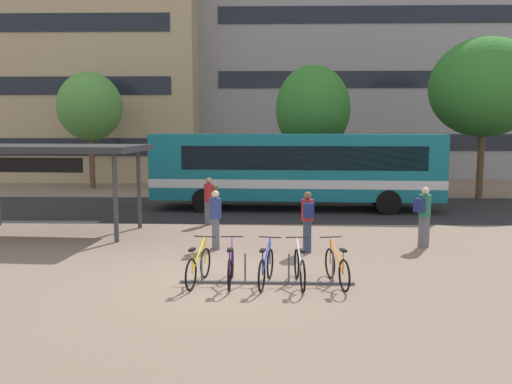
# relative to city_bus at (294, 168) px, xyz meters

# --- Properties ---
(ground) EXTENTS (200.00, 200.00, 0.00)m
(ground) POSITION_rel_city_bus_xyz_m (-2.08, -10.63, -1.78)
(ground) COLOR #7A6656
(bus_lane_asphalt) EXTENTS (80.00, 7.20, 0.01)m
(bus_lane_asphalt) POSITION_rel_city_bus_xyz_m (-2.08, -0.00, -1.77)
(bus_lane_asphalt) COLOR #232326
(bus_lane_asphalt) RESTS_ON ground
(city_bus) EXTENTS (12.13, 3.17, 3.20)m
(city_bus) POSITION_rel_city_bus_xyz_m (0.00, 0.00, 0.00)
(city_bus) COLOR #0F6070
(city_bus) RESTS_ON ground
(bike_rack) EXTENTS (3.91, 0.14, 0.70)m
(bike_rack) POSITION_rel_city_bus_xyz_m (-1.10, -10.83, -1.68)
(bike_rack) COLOR #47474C
(bike_rack) RESTS_ON ground
(parked_bicycle_yellow_0) EXTENTS (0.53, 1.70, 0.99)m
(parked_bicycle_yellow_0) POSITION_rel_city_bus_xyz_m (-2.63, -10.86, -1.39)
(parked_bicycle_yellow_0) COLOR black
(parked_bicycle_yellow_0) RESTS_ON ground
(parked_bicycle_purple_1) EXTENTS (0.52, 1.72, 0.99)m
(parked_bicycle_purple_1) POSITION_rel_city_bus_xyz_m (-1.91, -10.86, -1.39)
(parked_bicycle_purple_1) COLOR black
(parked_bicycle_purple_1) RESTS_ON ground
(parked_bicycle_blue_2) EXTENTS (0.52, 1.70, 0.99)m
(parked_bicycle_blue_2) POSITION_rel_city_bus_xyz_m (-1.12, -10.90, -1.39)
(parked_bicycle_blue_2) COLOR black
(parked_bicycle_blue_2) RESTS_ON ground
(parked_bicycle_white_3) EXTENTS (0.52, 1.72, 0.99)m
(parked_bicycle_white_3) POSITION_rel_city_bus_xyz_m (-0.38, -10.90, -1.39)
(parked_bicycle_white_3) COLOR black
(parked_bicycle_white_3) RESTS_ON ground
(parked_bicycle_orange_4) EXTENTS (0.53, 1.70, 0.99)m
(parked_bicycle_orange_4) POSITION_rel_city_bus_xyz_m (0.45, -10.84, -1.39)
(parked_bicycle_orange_4) COLOR black
(parked_bicycle_orange_4) RESTS_ON ground
(transit_shelter) EXTENTS (6.16, 3.49, 2.90)m
(transit_shelter) POSITION_rel_city_bus_xyz_m (-8.20, -5.34, 0.94)
(transit_shelter) COLOR #38383D
(transit_shelter) RESTS_ON ground
(commuter_navy_pack_0) EXTENTS (0.36, 0.54, 1.71)m
(commuter_navy_pack_0) POSITION_rel_city_bus_xyz_m (0.02, -7.81, -0.78)
(commuter_navy_pack_0) COLOR #2D3851
(commuter_navy_pack_0) RESTS_ON ground
(commuter_navy_pack_1) EXTENTS (0.39, 0.56, 1.70)m
(commuter_navy_pack_1) POSITION_rel_city_bus_xyz_m (-2.59, -7.43, -0.79)
(commuter_navy_pack_1) COLOR #565660
(commuter_navy_pack_1) RESTS_ON ground
(commuter_navy_pack_2) EXTENTS (0.60, 0.56, 1.77)m
(commuter_navy_pack_2) POSITION_rel_city_bus_xyz_m (3.44, -7.09, -0.75)
(commuter_navy_pack_2) COLOR #565660
(commuter_navy_pack_2) RESTS_ON ground
(commuter_olive_pack_3) EXTENTS (0.55, 0.60, 1.69)m
(commuter_olive_pack_3) POSITION_rel_city_bus_xyz_m (-3.18, -3.65, -0.80)
(commuter_olive_pack_3) COLOR #565660
(commuter_olive_pack_3) RESTS_ON ground
(street_tree_0) EXTENTS (3.58, 3.58, 6.56)m
(street_tree_0) POSITION_rel_city_bus_xyz_m (-11.18, 7.49, 2.84)
(street_tree_0) COLOR brown
(street_tree_0) RESTS_ON ground
(street_tree_1) EXTENTS (5.16, 5.16, 7.72)m
(street_tree_1) POSITION_rel_city_bus_xyz_m (9.20, 3.42, 3.58)
(street_tree_1) COLOR brown
(street_tree_1) RESTS_ON ground
(street_tree_2) EXTENTS (3.64, 3.64, 6.50)m
(street_tree_2) POSITION_rel_city_bus_xyz_m (1.09, 3.84, 2.57)
(street_tree_2) COLOR brown
(street_tree_2) RESTS_ON ground
(building_left_wing) EXTENTS (22.03, 10.36, 18.79)m
(building_left_wing) POSITION_rel_city_bus_xyz_m (-16.74, 15.38, 7.62)
(building_left_wing) COLOR tan
(building_left_wing) RESTS_ON ground
(building_right_wing) EXTENTS (26.74, 11.45, 20.62)m
(building_right_wing) POSITION_rel_city_bus_xyz_m (7.36, 18.73, 8.53)
(building_right_wing) COLOR gray
(building_right_wing) RESTS_ON ground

